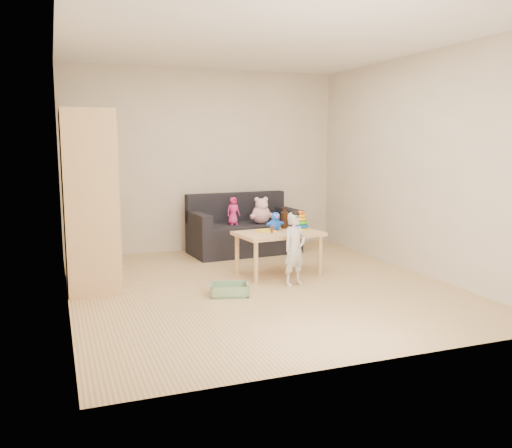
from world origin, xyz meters
name	(u,v)px	position (x,y,z in m)	size (l,w,h in m)	color
room	(260,167)	(0.00, 0.00, 1.30)	(4.50, 4.50, 4.50)	#D8B274
wardrobe	(89,200)	(-1.73, 0.68, 0.95)	(0.53, 1.06, 1.90)	#E1B87B
sofa	(244,238)	(0.43, 1.75, 0.21)	(1.51, 0.75, 0.42)	black
play_table	(278,253)	(0.39, 0.40, 0.26)	(0.98, 0.62, 0.52)	#EFB483
storage_bin	(229,289)	(-0.43, -0.24, 0.06)	(0.39, 0.29, 0.12)	gray
toddler	(295,250)	(0.37, -0.11, 0.40)	(0.29, 0.19, 0.79)	silver
pink_bear	(261,212)	(0.66, 1.68, 0.58)	(0.28, 0.24, 0.32)	#FFBBCC
doll	(233,211)	(0.26, 1.71, 0.61)	(0.19, 0.13, 0.38)	#F02D81
ring_stacker	(300,222)	(0.71, 0.47, 0.61)	(0.20, 0.20, 0.23)	yellow
brown_bottle	(285,219)	(0.57, 0.63, 0.63)	(0.09, 0.09, 0.26)	black
blue_plush	(275,221)	(0.40, 0.54, 0.63)	(0.18, 0.15, 0.22)	#1C5BFF
wooden_figure	(272,229)	(0.28, 0.33, 0.56)	(0.04, 0.03, 0.10)	maroon
yellow_book	(266,231)	(0.27, 0.50, 0.52)	(0.19, 0.19, 0.01)	yellow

